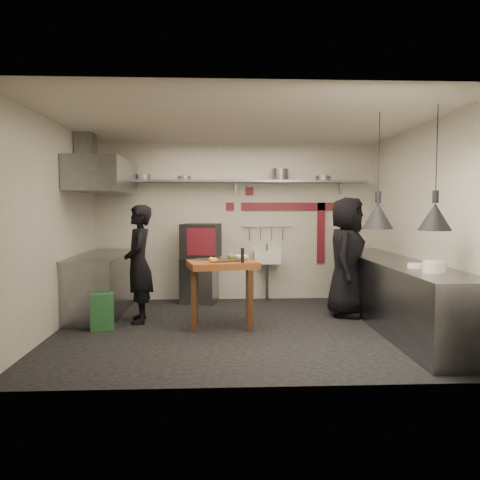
{
  "coord_description": "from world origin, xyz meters",
  "views": [
    {
      "loc": [
        -0.32,
        -6.31,
        1.66
      ],
      "look_at": [
        -0.01,
        0.3,
        1.2
      ],
      "focal_mm": 35.0,
      "sensor_mm": 36.0,
      "label": 1
    }
  ],
  "objects_px": {
    "prep_table": "(222,294)",
    "oven_stand": "(199,280)",
    "combi_oven": "(201,241)",
    "green_bin": "(102,311)",
    "chef_left": "(139,264)",
    "chef_right": "(347,257)"
  },
  "relations": [
    {
      "from": "chef_left",
      "to": "chef_right",
      "type": "distance_m",
      "value": 3.12
    },
    {
      "from": "oven_stand",
      "to": "green_bin",
      "type": "xyz_separation_m",
      "value": [
        -1.27,
        -1.73,
        -0.15
      ]
    },
    {
      "from": "green_bin",
      "to": "oven_stand",
      "type": "bearing_deg",
      "value": 53.76
    },
    {
      "from": "prep_table",
      "to": "oven_stand",
      "type": "bearing_deg",
      "value": 90.42
    },
    {
      "from": "prep_table",
      "to": "chef_right",
      "type": "distance_m",
      "value": 2.05
    },
    {
      "from": "chef_left",
      "to": "chef_right",
      "type": "xyz_separation_m",
      "value": [
        3.11,
        0.25,
        0.06
      ]
    },
    {
      "from": "combi_oven",
      "to": "green_bin",
      "type": "xyz_separation_m",
      "value": [
        -1.3,
        -1.7,
        -0.84
      ]
    },
    {
      "from": "green_bin",
      "to": "chef_right",
      "type": "bearing_deg",
      "value": 9.73
    },
    {
      "from": "oven_stand",
      "to": "green_bin",
      "type": "distance_m",
      "value": 2.15
    },
    {
      "from": "oven_stand",
      "to": "combi_oven",
      "type": "height_order",
      "value": "combi_oven"
    },
    {
      "from": "combi_oven",
      "to": "prep_table",
      "type": "distance_m",
      "value": 1.82
    },
    {
      "from": "combi_oven",
      "to": "chef_right",
      "type": "height_order",
      "value": "chef_right"
    },
    {
      "from": "combi_oven",
      "to": "oven_stand",
      "type": "bearing_deg",
      "value": 150.32
    },
    {
      "from": "green_bin",
      "to": "combi_oven",
      "type": "bearing_deg",
      "value": 52.56
    },
    {
      "from": "oven_stand",
      "to": "prep_table",
      "type": "xyz_separation_m",
      "value": [
        0.39,
        -1.7,
        0.06
      ]
    },
    {
      "from": "prep_table",
      "to": "chef_left",
      "type": "relative_size",
      "value": 0.54
    },
    {
      "from": "oven_stand",
      "to": "chef_right",
      "type": "height_order",
      "value": "chef_right"
    },
    {
      "from": "chef_left",
      "to": "chef_right",
      "type": "relative_size",
      "value": 0.94
    },
    {
      "from": "prep_table",
      "to": "chef_right",
      "type": "height_order",
      "value": "chef_right"
    },
    {
      "from": "oven_stand",
      "to": "chef_right",
      "type": "xyz_separation_m",
      "value": [
        2.29,
        -1.12,
        0.51
      ]
    },
    {
      "from": "green_bin",
      "to": "chef_right",
      "type": "xyz_separation_m",
      "value": [
        3.56,
        0.61,
        0.66
      ]
    },
    {
      "from": "green_bin",
      "to": "chef_left",
      "type": "height_order",
      "value": "chef_left"
    }
  ]
}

